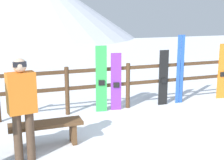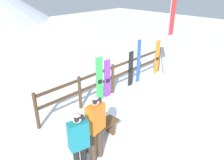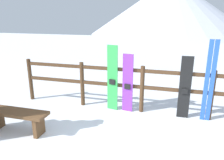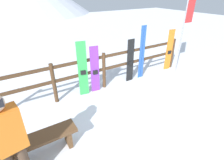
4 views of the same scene
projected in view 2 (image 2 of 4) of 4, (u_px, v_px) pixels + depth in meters
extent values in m
plane|color=white|center=(159.00, 114.00, 6.85)|extent=(40.00, 40.00, 0.00)
cylinder|color=#4C331E|center=(36.00, 111.00, 5.95)|extent=(0.10, 0.10, 1.11)
cylinder|color=#4C331E|center=(80.00, 93.00, 6.92)|extent=(0.10, 0.10, 1.11)
cylinder|color=#4C331E|center=(113.00, 79.00, 7.89)|extent=(0.10, 0.10, 1.11)
cylinder|color=#4C331E|center=(138.00, 68.00, 8.86)|extent=(0.10, 0.10, 1.11)
cylinder|color=#4C331E|center=(159.00, 59.00, 9.83)|extent=(0.10, 0.10, 1.11)
cube|color=#4C331E|center=(113.00, 78.00, 7.87)|extent=(5.98, 0.05, 0.08)
cube|color=#4C331E|center=(113.00, 68.00, 7.71)|extent=(5.98, 0.05, 0.08)
cube|color=brown|center=(97.00, 128.00, 5.51)|extent=(1.27, 0.36, 0.06)
cube|color=brown|center=(83.00, 144.00, 5.30)|extent=(0.08, 0.29, 0.38)
cube|color=brown|center=(110.00, 127.00, 5.91)|extent=(0.08, 0.29, 0.38)
cylinder|color=black|center=(84.00, 159.00, 4.60)|extent=(0.12, 0.12, 0.76)
cube|color=teal|center=(78.00, 135.00, 4.26)|extent=(0.43, 0.31, 0.60)
sphere|color=#D8B293|center=(77.00, 118.00, 4.09)|extent=(0.21, 0.21, 0.21)
cube|color=black|center=(79.00, 118.00, 4.04)|extent=(0.19, 0.07, 0.07)
cylinder|color=#4C3828|center=(93.00, 146.00, 4.93)|extent=(0.14, 0.14, 0.80)
cylinder|color=#4C3828|center=(100.00, 142.00, 5.05)|extent=(0.14, 0.14, 0.80)
cube|color=orange|center=(95.00, 118.00, 4.69)|extent=(0.46, 0.30, 0.63)
sphere|color=#D8B293|center=(95.00, 101.00, 4.51)|extent=(0.22, 0.22, 0.22)
cube|color=black|center=(97.00, 101.00, 4.46)|extent=(0.20, 0.08, 0.08)
cube|color=green|center=(99.00, 79.00, 7.31)|extent=(0.26, 0.07, 1.57)
cube|color=black|center=(100.00, 82.00, 7.32)|extent=(0.15, 0.06, 0.12)
cube|color=purple|center=(107.00, 79.00, 7.58)|extent=(0.25, 0.06, 1.38)
cube|color=black|center=(108.00, 81.00, 7.60)|extent=(0.14, 0.05, 0.12)
cube|color=black|center=(131.00, 69.00, 8.40)|extent=(0.25, 0.03, 1.40)
cube|color=black|center=(131.00, 71.00, 8.41)|extent=(0.14, 0.03, 0.12)
cube|color=blue|center=(138.00, 62.00, 8.60)|extent=(0.09, 0.02, 1.76)
cube|color=blue|center=(139.00, 61.00, 8.67)|extent=(0.09, 0.02, 1.76)
cube|color=orange|center=(157.00, 57.00, 9.54)|extent=(0.26, 0.06, 1.49)
cube|color=black|center=(157.00, 59.00, 9.56)|extent=(0.15, 0.05, 0.12)
cylinder|color=#99999E|center=(167.00, 40.00, 8.88)|extent=(0.04, 0.04, 3.19)
cube|color=red|center=(172.00, 17.00, 8.65)|extent=(0.36, 0.01, 1.42)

